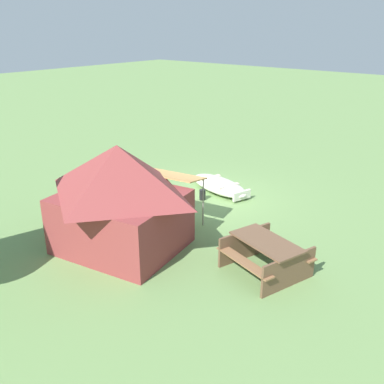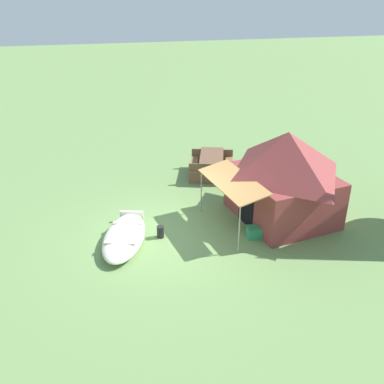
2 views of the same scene
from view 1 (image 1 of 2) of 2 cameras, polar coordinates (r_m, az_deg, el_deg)
name	(u,v)px [view 1 (image 1 of 2)]	position (r m, az deg, el deg)	size (l,w,h in m)	color
ground_plane	(202,200)	(13.62, 1.30, -1.10)	(80.00, 80.00, 0.00)	#6C9051
beached_rowboat	(219,185)	(14.36, 3.67, 0.90)	(2.69, 1.70, 0.36)	silver
canvas_cabin_tent	(120,196)	(10.44, -9.51, -0.55)	(3.43, 3.90, 2.64)	brown
picnic_table	(266,253)	(9.77, 9.78, -7.95)	(2.00, 1.92, 0.78)	brown
cooler_box	(129,216)	(12.24, -8.31, -3.23)	(0.55, 0.34, 0.32)	#2D8E5D
fuel_can	(202,195)	(13.60, 1.40, -0.37)	(0.20, 0.20, 0.34)	black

